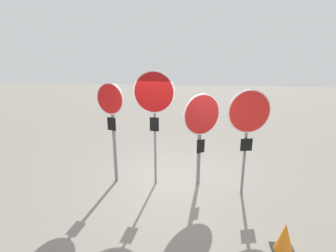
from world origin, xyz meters
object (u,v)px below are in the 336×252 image
(stop_sign_1, at_px, (154,100))
(stop_sign_0, at_px, (112,114))
(traffic_cone_0, at_px, (285,238))
(stop_sign_2, at_px, (201,123))
(stop_sign_3, at_px, (249,119))

(stop_sign_1, bearing_deg, stop_sign_0, -176.76)
(stop_sign_0, distance_m, traffic_cone_0, 4.24)
(stop_sign_0, distance_m, stop_sign_2, 2.08)
(stop_sign_0, height_order, stop_sign_3, stop_sign_0)
(stop_sign_1, height_order, stop_sign_3, stop_sign_1)
(stop_sign_0, xyz_separation_m, traffic_cone_0, (3.44, -1.98, -1.49))
(stop_sign_1, distance_m, traffic_cone_0, 3.62)
(stop_sign_2, bearing_deg, traffic_cone_0, -89.57)
(stop_sign_1, relative_size, stop_sign_2, 1.22)
(stop_sign_1, xyz_separation_m, stop_sign_2, (1.06, 0.12, -0.55))
(stop_sign_0, relative_size, traffic_cone_0, 4.90)
(stop_sign_3, bearing_deg, stop_sign_1, 161.32)
(stop_sign_3, bearing_deg, traffic_cone_0, -90.94)
(stop_sign_0, height_order, stop_sign_1, stop_sign_1)
(traffic_cone_0, bearing_deg, stop_sign_2, 123.37)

